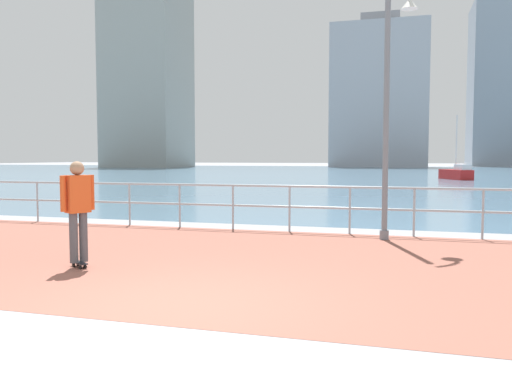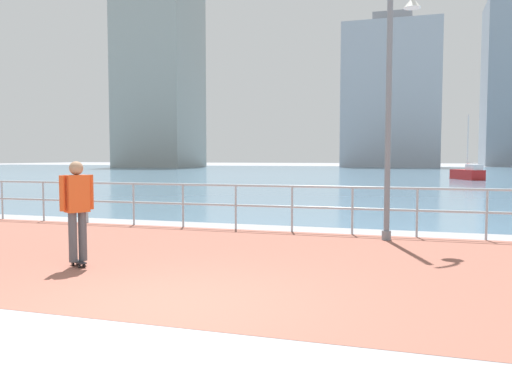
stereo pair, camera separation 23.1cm
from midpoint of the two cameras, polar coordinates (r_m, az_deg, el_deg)
name	(u,v)px [view 1 (the left image)]	position (r m, az deg, el deg)	size (l,w,h in m)	color
ground	(372,178)	(45.52, 12.53, 1.56)	(220.00, 220.00, 0.00)	gray
brick_paving	(246,260)	(8.88, -1.90, -7.49)	(28.00, 7.05, 0.01)	#935647
harbor_water	(378,174)	(56.91, 13.21, 1.99)	(180.00, 88.00, 0.00)	slate
waterfront_railing	(290,200)	(12.15, 3.17, -0.83)	(25.25, 0.06, 1.10)	#9EADB7
lamppost	(393,88)	(11.41, 14.25, 10.99)	(0.70, 0.61, 5.77)	slate
skateboarder	(78,204)	(8.65, -19.74, -1.27)	(0.40, 0.52, 1.69)	black
sailboat_navy	(456,173)	(43.71, 21.05, 1.93)	(2.39, 3.75, 5.05)	#B21E1E
tower_concrete	(148,79)	(94.81, -11.91, 12.06)	(12.64, 12.21, 32.51)	#939993
tower_slate	(379,96)	(95.96, 13.34, 10.23)	(16.55, 10.12, 26.84)	#A3A8B2
tower_glass	(507,84)	(113.04, 25.83, 10.62)	(13.20, 12.36, 33.30)	#8493A3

